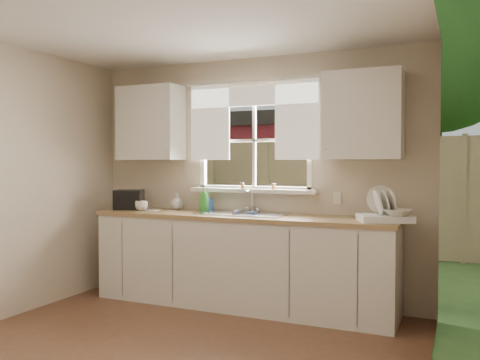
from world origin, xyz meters
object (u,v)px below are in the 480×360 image
at_px(soap_bottle_a, 204,199).
at_px(cup, 141,206).
at_px(black_appliance, 129,200).
at_px(dish_rack, 384,214).

xyz_separation_m(soap_bottle_a, cup, (-0.67, -0.15, -0.08)).
xyz_separation_m(cup, black_appliance, (-0.21, 0.06, 0.05)).
bearing_deg(dish_rack, soap_bottle_a, 176.42).
relative_size(dish_rack, soap_bottle_a, 2.05).
bearing_deg(black_appliance, soap_bottle_a, -16.71).
relative_size(soap_bottle_a, black_appliance, 0.90).
relative_size(dish_rack, cup, 3.97).
xyz_separation_m(dish_rack, soap_bottle_a, (-1.83, 0.11, 0.06)).
distance_m(dish_rack, black_appliance, 2.71).
xyz_separation_m(soap_bottle_a, black_appliance, (-0.88, -0.09, -0.02)).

